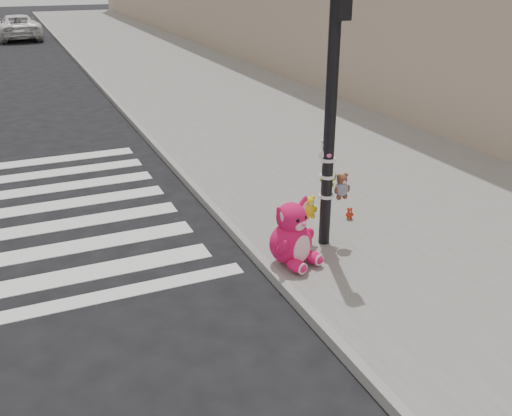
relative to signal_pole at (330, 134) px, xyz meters
name	(u,v)px	position (x,y,z in m)	size (l,w,h in m)	color
ground	(195,367)	(-2.62, -1.82, -1.80)	(120.00, 120.00, 0.00)	black
sidewalk_near	(254,111)	(2.38, 8.18, -1.73)	(7.00, 80.00, 0.14)	slate
curb_edge	(135,124)	(-1.07, 8.18, -1.73)	(0.12, 80.00, 0.15)	gray
signal_pole	(330,134)	(0.00, 0.00, 0.00)	(0.67, 0.50, 4.00)	black
pink_bunny	(292,238)	(-0.74, -0.40, -1.27)	(0.78, 0.84, 0.95)	#E71358
red_teddy	(349,213)	(0.78, 0.55, -1.56)	(0.14, 0.10, 0.20)	red
car_white_near	(18,27)	(-2.97, 29.45, -1.13)	(2.23, 4.83, 1.34)	white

